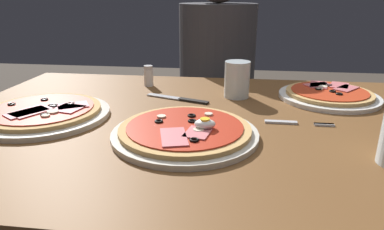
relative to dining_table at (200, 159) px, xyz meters
The scene contains 9 objects.
dining_table is the anchor object (origin of this frame).
pizza_foreground 0.16m from the dining_table, 100.38° to the right, with size 0.31×0.31×0.05m.
pizza_across_left 0.40m from the dining_table, behind, with size 0.32×0.32×0.03m.
pizza_across_right 0.43m from the dining_table, 32.10° to the left, with size 0.28×0.28×0.03m.
water_glass_near 0.27m from the dining_table, 67.17° to the left, with size 0.07×0.07×0.10m.
fork 0.25m from the dining_table, ahead, with size 0.16×0.02×0.00m.
knife 0.20m from the dining_table, 114.62° to the left, with size 0.19×0.08×0.01m.
salt_shaker 0.38m from the dining_table, 124.11° to the left, with size 0.03×0.03×0.07m.
diner_person 0.69m from the dining_table, 89.73° to the left, with size 0.32×0.32×1.18m.
Camera 1 is at (0.08, -0.78, 1.02)m, focal length 32.40 mm.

